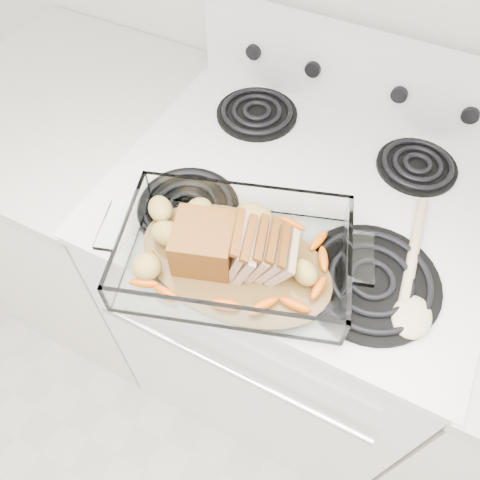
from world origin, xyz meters
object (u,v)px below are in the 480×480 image
at_px(electric_range, 288,294).
at_px(pork_roast, 224,244).
at_px(counter_left, 101,215).
at_px(baking_dish, 235,257).

distance_m(electric_range, pork_roast, 0.57).
relative_size(counter_left, baking_dish, 2.35).
bearing_deg(pork_roast, baking_dish, -0.68).
xyz_separation_m(counter_left, baking_dish, (0.62, -0.24, 0.50)).
relative_size(baking_dish, pork_roast, 1.85).
distance_m(baking_dish, pork_roast, 0.03).
bearing_deg(counter_left, baking_dish, -20.92).
height_order(electric_range, baking_dish, electric_range).
distance_m(electric_range, baking_dish, 0.54).
height_order(electric_range, pork_roast, electric_range).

